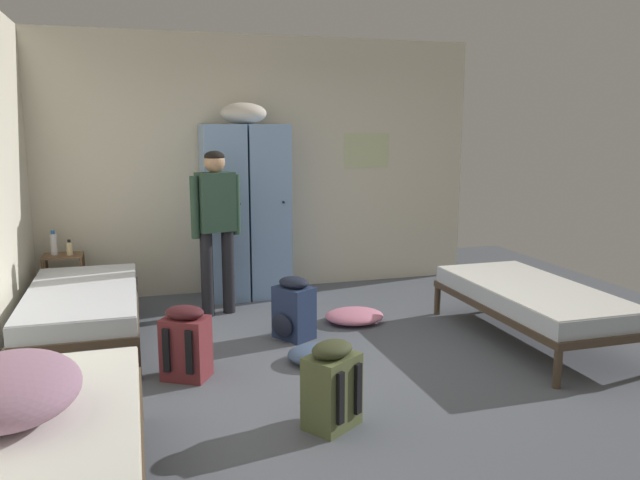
# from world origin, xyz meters

# --- Properties ---
(ground_plane) EXTENTS (7.92, 7.92, 0.00)m
(ground_plane) POSITION_xyz_m (0.00, 0.00, 0.00)
(ground_plane) COLOR #565B66
(room_backdrop) EXTENTS (4.91, 5.01, 2.80)m
(room_backdrop) POSITION_xyz_m (-1.22, 1.25, 1.40)
(room_backdrop) COLOR beige
(room_backdrop) RESTS_ON ground_plane
(locker_bank) EXTENTS (0.90, 0.55, 2.07)m
(locker_bank) POSITION_xyz_m (-0.25, 2.20, 0.97)
(locker_bank) COLOR #7A9ECC
(locker_bank) RESTS_ON ground_plane
(shelf_unit) EXTENTS (0.38, 0.30, 0.57)m
(shelf_unit) POSITION_xyz_m (-2.10, 2.19, 0.35)
(shelf_unit) COLOR brown
(shelf_unit) RESTS_ON ground_plane
(bed_right) EXTENTS (0.90, 1.90, 0.49)m
(bed_right) POSITION_xyz_m (1.85, 0.07, 0.38)
(bed_right) COLOR #473828
(bed_right) RESTS_ON ground_plane
(bed_left_front) EXTENTS (0.90, 1.90, 0.49)m
(bed_left_front) POSITION_xyz_m (-1.85, -1.44, 0.38)
(bed_left_front) COLOR #473828
(bed_left_front) RESTS_ON ground_plane
(bed_left_rear) EXTENTS (0.90, 1.90, 0.49)m
(bed_left_rear) POSITION_xyz_m (-1.85, 1.04, 0.38)
(bed_left_rear) COLOR #473828
(bed_left_rear) RESTS_ON ground_plane
(bedding_heap) EXTENTS (0.63, 0.74, 0.29)m
(bedding_heap) POSITION_xyz_m (-1.98, -1.36, 0.63)
(bedding_heap) COLOR gray
(bedding_heap) RESTS_ON bed_left_front
(person_traveler) EXTENTS (0.49, 0.29, 1.60)m
(person_traveler) POSITION_xyz_m (-0.64, 1.61, 0.97)
(person_traveler) COLOR black
(person_traveler) RESTS_ON ground_plane
(water_bottle) EXTENTS (0.07, 0.07, 0.24)m
(water_bottle) POSITION_xyz_m (-2.18, 2.21, 0.68)
(water_bottle) COLOR white
(water_bottle) RESTS_ON shelf_unit
(lotion_bottle) EXTENTS (0.06, 0.06, 0.16)m
(lotion_bottle) POSITION_xyz_m (-2.03, 2.15, 0.64)
(lotion_bottle) COLOR beige
(lotion_bottle) RESTS_ON shelf_unit
(backpack_olive) EXTENTS (0.41, 0.41, 0.55)m
(backpack_olive) POSITION_xyz_m (-0.28, -0.94, 0.26)
(backpack_olive) COLOR #566038
(backpack_olive) RESTS_ON ground_plane
(backpack_maroon) EXTENTS (0.40, 0.41, 0.55)m
(backpack_maroon) POSITION_xyz_m (-1.07, 0.09, 0.26)
(backpack_maroon) COLOR maroon
(backpack_maroon) RESTS_ON ground_plane
(backpack_navy) EXTENTS (0.41, 0.40, 0.55)m
(backpack_navy) POSITION_xyz_m (-0.11, 0.71, 0.26)
(backpack_navy) COLOR navy
(backpack_navy) RESTS_ON ground_plane
(clothes_pile_pink) EXTENTS (0.56, 0.49, 0.12)m
(clothes_pile_pink) POSITION_xyz_m (0.56, 0.98, 0.06)
(clothes_pile_pink) COLOR pink
(clothes_pile_pink) RESTS_ON ground_plane
(clothes_pile_denim) EXTENTS (0.46, 0.43, 0.12)m
(clothes_pile_denim) POSITION_xyz_m (-0.07, 0.11, 0.06)
(clothes_pile_denim) COLOR #42567A
(clothes_pile_denim) RESTS_ON ground_plane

